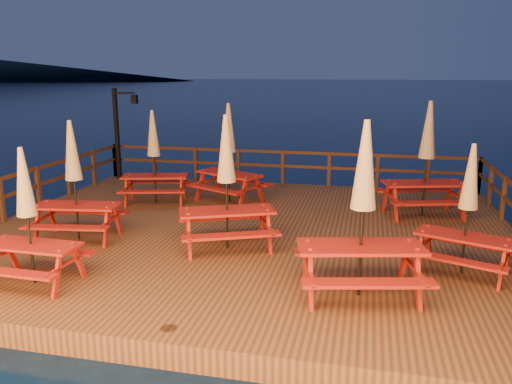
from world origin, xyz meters
TOP-DOWN VIEW (x-y plane):
  - ground at (0.00, 0.00)m, footprint 500.00×500.00m
  - deck at (0.00, 0.00)m, footprint 12.00×10.00m
  - deck_piles at (0.00, 0.00)m, footprint 11.44×9.44m
  - railing at (0.00, 1.78)m, footprint 11.80×9.75m
  - lamp_post at (-5.39, 4.55)m, footprint 0.85×0.18m
  - headland_left at (-160.00, 190.00)m, footprint 180.00×84.00m
  - picnic_table_0 at (-2.84, -3.65)m, footprint 1.67×1.38m
  - picnic_table_1 at (2.58, -2.91)m, footprint 2.29×2.02m
  - picnic_table_2 at (-3.38, -1.41)m, footprint 1.98×1.71m
  - picnic_table_3 at (-0.09, -1.26)m, footprint 2.37×2.19m
  - picnic_table_4 at (4.37, -1.58)m, footprint 2.02×1.85m
  - picnic_table_5 at (4.02, 2.13)m, footprint 2.36×2.12m
  - picnic_table_6 at (-3.04, 1.87)m, footprint 2.08×1.85m
  - picnic_table_7 at (-1.08, 2.41)m, footprint 2.38×2.23m

SIDE VIEW (x-z plane):
  - deck_piles at x=0.00m, z-range -1.00..0.40m
  - ground at x=0.00m, z-range 0.00..0.00m
  - deck at x=0.00m, z-range 0.00..0.40m
  - railing at x=0.00m, z-range 0.61..1.71m
  - picnic_table_4 at x=4.37m, z-range 0.45..2.79m
  - picnic_table_0 at x=-2.84m, z-range 0.45..2.79m
  - picnic_table_6 at x=-3.04m, z-range 0.45..2.98m
  - picnic_table_2 at x=-3.38m, z-range 0.45..3.01m
  - picnic_table_7 at x=-1.08m, z-range 0.45..3.16m
  - picnic_table_3 at x=-0.09m, z-range 0.45..3.17m
  - picnic_table_1 at x=2.58m, z-range 0.46..3.29m
  - picnic_table_5 at x=4.02m, z-range 0.46..3.30m
  - lamp_post at x=-5.39m, z-range 0.70..3.70m
  - headland_left at x=-160.00m, z-range 0.00..9.00m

